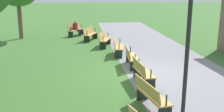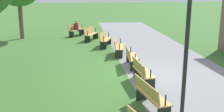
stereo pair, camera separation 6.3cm
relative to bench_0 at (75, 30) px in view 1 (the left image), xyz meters
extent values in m
plane|color=#3D6B2D|center=(9.64, 2.71, -0.47)|extent=(120.00, 120.00, 0.00)
cube|color=gray|center=(9.64, 4.46, -0.46)|extent=(34.42, 4.47, 0.01)
cube|color=tan|center=(0.03, 0.06, -0.02)|extent=(1.61, 1.21, 0.04)
cube|color=tan|center=(-0.07, -0.11, 0.22)|extent=(1.44, 0.92, 0.40)
cube|color=black|center=(-0.61, 0.44, -0.25)|extent=(0.24, 0.35, 0.43)
cylinder|color=black|center=(-0.60, 0.46, 0.14)|extent=(0.06, 0.06, 0.30)
cube|color=black|center=(0.68, -0.33, -0.25)|extent=(0.24, 0.35, 0.43)
cylinder|color=black|center=(0.69, -0.31, 0.14)|extent=(0.06, 0.06, 0.30)
cube|color=tan|center=(2.02, 1.09, -0.02)|extent=(1.66, 1.06, 0.04)
cube|color=tan|center=(1.94, 0.91, 0.22)|extent=(1.52, 0.75, 0.40)
cube|color=black|center=(1.34, 1.39, -0.25)|extent=(0.21, 0.37, 0.43)
cylinder|color=black|center=(1.35, 1.41, 0.14)|extent=(0.06, 0.06, 0.30)
cube|color=black|center=(2.71, 0.79, -0.25)|extent=(0.21, 0.37, 0.43)
cylinder|color=black|center=(2.71, 0.80, 0.14)|extent=(0.06, 0.06, 0.30)
cube|color=tan|center=(4.12, 1.88, -0.02)|extent=(1.67, 0.90, 0.04)
cube|color=tan|center=(4.06, 1.69, 0.22)|extent=(1.58, 0.58, 0.40)
cube|color=black|center=(3.41, 2.10, -0.25)|extent=(0.17, 0.38, 0.43)
cylinder|color=black|center=(3.41, 2.12, 0.14)|extent=(0.06, 0.06, 0.30)
cube|color=black|center=(4.84, 1.66, -0.25)|extent=(0.17, 0.38, 0.43)
cylinder|color=black|center=(4.84, 1.68, 0.14)|extent=(0.06, 0.06, 0.30)
cube|color=tan|center=(6.30, 2.41, -0.02)|extent=(1.67, 0.72, 0.04)
cube|color=tan|center=(6.26, 2.21, 0.22)|extent=(1.61, 0.39, 0.40)
cube|color=black|center=(5.56, 2.54, -0.25)|extent=(0.13, 0.38, 0.43)
cylinder|color=black|center=(5.56, 2.56, 0.14)|extent=(0.05, 0.05, 0.30)
cube|color=black|center=(7.03, 2.27, -0.25)|extent=(0.13, 0.38, 0.43)
cylinder|color=black|center=(7.04, 2.29, 0.14)|extent=(0.05, 0.05, 0.30)
cube|color=tan|center=(8.52, 2.68, -0.02)|extent=(1.64, 0.54, 0.04)
cube|color=tan|center=(8.51, 2.48, 0.22)|extent=(1.62, 0.20, 0.40)
cube|color=black|center=(7.77, 2.72, -0.25)|extent=(0.08, 0.38, 0.43)
cylinder|color=black|center=(7.78, 2.74, 0.14)|extent=(0.05, 0.05, 0.30)
cube|color=black|center=(9.27, 2.63, -0.25)|extent=(0.08, 0.38, 0.43)
cylinder|color=black|center=(9.27, 2.65, 0.14)|extent=(0.05, 0.05, 0.30)
cube|color=tan|center=(10.76, 2.68, -0.02)|extent=(1.64, 0.54, 0.04)
cube|color=tan|center=(10.77, 2.48, 0.22)|extent=(1.62, 0.20, 0.40)
cube|color=black|center=(10.02, 2.63, -0.25)|extent=(0.08, 0.38, 0.43)
cylinder|color=black|center=(10.01, 2.65, 0.14)|extent=(0.05, 0.05, 0.30)
cube|color=black|center=(11.51, 2.72, -0.25)|extent=(0.08, 0.38, 0.43)
cylinder|color=black|center=(11.51, 2.74, 0.14)|extent=(0.05, 0.05, 0.30)
cube|color=tan|center=(12.99, 2.41, -0.02)|extent=(1.67, 0.72, 0.04)
cube|color=tan|center=(13.02, 2.21, 0.22)|extent=(1.61, 0.39, 0.40)
cube|color=black|center=(12.25, 2.27, -0.25)|extent=(0.13, 0.38, 0.43)
cylinder|color=black|center=(12.25, 2.29, 0.14)|extent=(0.05, 0.05, 0.30)
cylinder|color=black|center=(13.72, 2.56, 0.14)|extent=(0.05, 0.05, 0.30)
cube|color=maroon|center=(0.06, 0.02, 0.23)|extent=(0.38, 0.34, 0.50)
sphere|color=tan|center=(0.07, 0.04, 0.62)|extent=(0.22, 0.22, 0.22)
cylinder|color=#23232D|center=(0.07, 0.22, -0.04)|extent=(0.30, 0.38, 0.13)
cylinder|color=#23232D|center=(0.17, 0.38, -0.25)|extent=(0.15, 0.15, 0.43)
cylinder|color=#23232D|center=(0.23, 0.13, -0.04)|extent=(0.30, 0.38, 0.13)
cylinder|color=#23232D|center=(0.32, 0.28, -0.25)|extent=(0.15, 0.15, 0.43)
cylinder|color=brown|center=(0.76, -3.79, 0.95)|extent=(0.29, 0.29, 2.82)
cylinder|color=black|center=(14.07, 2.88, 1.48)|extent=(0.10, 0.10, 3.90)
camera|label=1|loc=(19.90, 0.38, 2.97)|focal=42.38mm
camera|label=2|loc=(19.91, 0.44, 2.97)|focal=42.38mm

